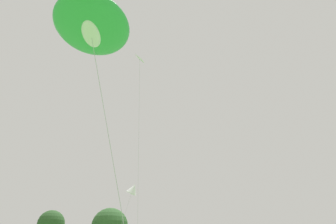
{
  "coord_description": "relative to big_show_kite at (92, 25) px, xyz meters",
  "views": [
    {
      "loc": [
        -8.83,
        -3.49,
        1.52
      ],
      "look_at": [
        -0.92,
        9.46,
        8.63
      ],
      "focal_mm": 33.81,
      "sensor_mm": 36.0,
      "label": 1
    }
  ],
  "objects": [
    {
      "name": "tree_broad_distant",
      "position": [
        8.24,
        40.88,
        -5.19
      ],
      "size": [
        4.07,
        4.07,
        8.51
      ],
      "color": "#513823",
      "rests_on": "ground"
    },
    {
      "name": "small_kite_triangle_green",
      "position": [
        9.03,
        13.55,
        7.92
      ],
      "size": [
        1.49,
        1.12,
        21.27
      ],
      "rotation": [
        0.0,
        0.0,
        -0.81
      ],
      "color": "white",
      "rests_on": "ground"
    },
    {
      "name": "small_kite_diamond_red",
      "position": [
        11.66,
        19.4,
        -3.14
      ],
      "size": [
        3.75,
        1.87,
        9.18
      ],
      "rotation": [
        0.0,
        0.0,
        -2.32
      ],
      "color": "white",
      "rests_on": "ground"
    },
    {
      "name": "big_show_kite",
      "position": [
        0.0,
        0.0,
        0.0
      ],
      "size": [
        8.18,
        9.7,
        12.13
      ],
      "rotation": [
        0.0,
        0.0,
        1.06
      ],
      "color": "green",
      "rests_on": "ground"
    }
  ]
}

